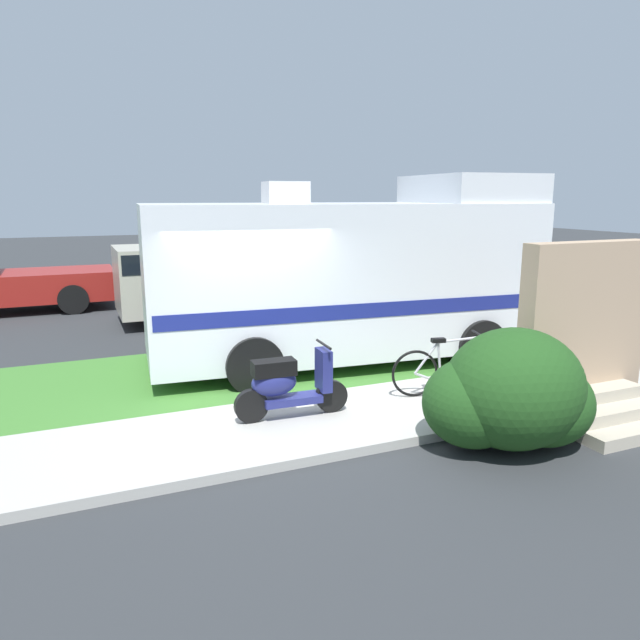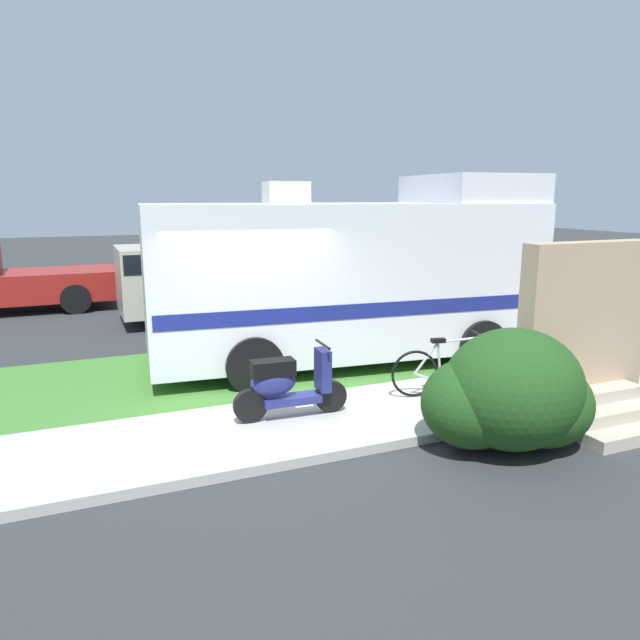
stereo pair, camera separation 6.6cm
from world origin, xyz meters
name	(u,v)px [view 2 (the right image)]	position (x,y,z in m)	size (l,w,h in m)	color
ground_plane	(261,403)	(0.00, 0.00, 0.00)	(80.00, 80.00, 0.00)	#2D3033
sidewalk	(289,428)	(0.00, -1.20, 0.06)	(24.00, 2.00, 0.12)	#ADAAA3
grass_strip	(235,372)	(0.00, 1.50, 0.04)	(24.00, 3.40, 0.08)	#3D752D
motorhome_rv	(349,275)	(2.12, 1.51, 1.60)	(7.01, 3.15, 3.36)	silver
scooter	(287,384)	(0.06, -0.98, 0.58)	(1.55, 0.50, 0.97)	black
bicycle	(449,369)	(2.54, -1.05, 0.51)	(1.71, 0.58, 0.90)	black
pickup_truck_near	(205,280)	(0.51, 6.28, 0.97)	(5.12, 2.18, 1.82)	#B7B29E
porch_steps	(588,350)	(3.86, -2.29, 0.97)	(2.00, 1.26, 2.40)	#B2A893
bush_by_porch	(509,395)	(2.24, -2.68, 0.68)	(2.03, 1.52, 1.44)	#1E4719
bottle_green	(510,371)	(3.91, -0.77, 0.24)	(0.07, 0.07, 0.27)	brown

